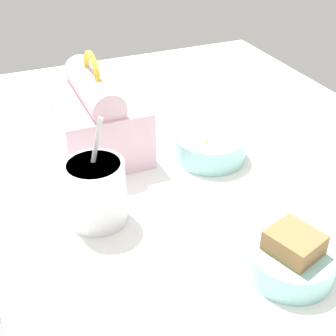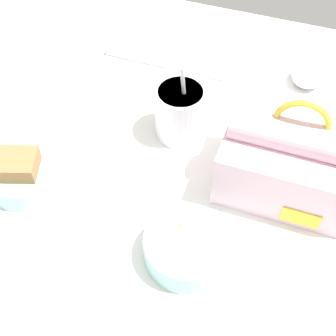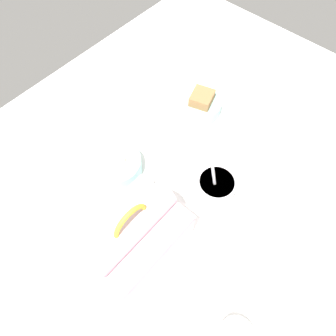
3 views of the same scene
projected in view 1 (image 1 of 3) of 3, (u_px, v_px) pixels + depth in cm
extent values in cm
cube|color=white|center=(171.00, 212.00, 77.20)|extent=(140.00, 110.00, 2.00)
cube|color=beige|center=(97.00, 124.00, 89.19)|extent=(21.89, 15.67, 11.07)
cylinder|color=beige|center=(93.00, 89.00, 85.23)|extent=(20.79, 6.09, 6.09)
cube|color=yellow|center=(130.00, 119.00, 96.11)|extent=(6.13, 0.30, 3.32)
torus|color=yellow|center=(92.00, 75.00, 83.72)|extent=(8.66, 1.00, 8.66)
cylinder|color=silver|center=(96.00, 192.00, 71.32)|extent=(9.15, 9.15, 10.34)
cylinder|color=#C6892D|center=(94.00, 166.00, 68.65)|extent=(8.05, 8.05, 0.60)
cylinder|color=silver|center=(94.00, 155.00, 68.55)|extent=(0.70, 3.56, 11.71)
cylinder|color=#93D1CC|center=(290.00, 262.00, 63.34)|extent=(11.85, 11.85, 4.03)
cube|color=olive|center=(293.00, 250.00, 62.13)|extent=(8.03, 7.65, 5.65)
cylinder|color=#93D1CC|center=(210.00, 147.00, 88.13)|extent=(13.27, 13.27, 4.73)
ellipsoid|color=white|center=(210.00, 135.00, 89.21)|extent=(3.61, 3.61, 4.25)
cone|color=#F4DB84|center=(206.00, 147.00, 85.53)|extent=(5.99, 5.99, 4.02)
sphere|color=black|center=(228.00, 141.00, 89.74)|extent=(1.59, 1.59, 1.59)
sphere|color=black|center=(223.00, 141.00, 89.91)|extent=(1.59, 1.59, 1.59)
sphere|color=black|center=(218.00, 142.00, 89.66)|extent=(1.59, 1.59, 1.59)
sphere|color=black|center=(215.00, 144.00, 89.04)|extent=(1.59, 1.59, 1.59)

